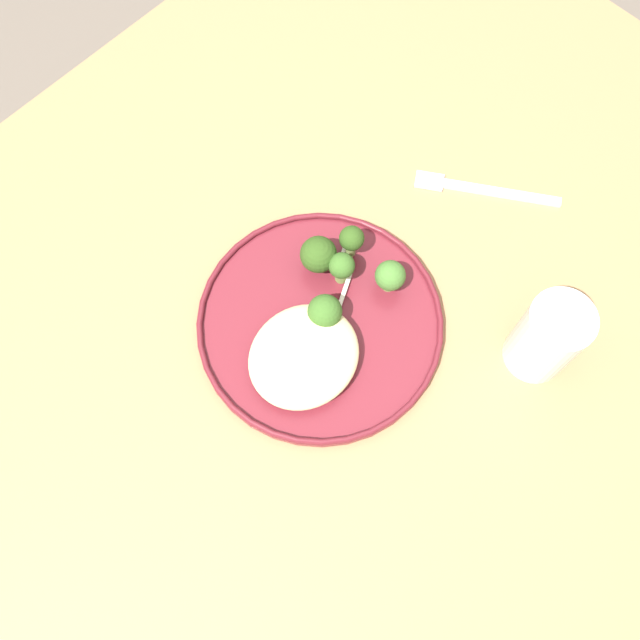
# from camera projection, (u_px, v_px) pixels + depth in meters

# --- Properties ---
(ground) EXTENTS (6.00, 6.00, 0.00)m
(ground) POSITION_uv_depth(u_px,v_px,m) (301.00, 462.00, 1.54)
(ground) COLOR #665B51
(wooden_dining_table) EXTENTS (1.40, 1.00, 0.74)m
(wooden_dining_table) POSITION_uv_depth(u_px,v_px,m) (288.00, 373.00, 0.93)
(wooden_dining_table) COLOR #9E754C
(wooden_dining_table) RESTS_ON ground
(dinner_plate) EXTENTS (0.29, 0.29, 0.02)m
(dinner_plate) POSITION_uv_depth(u_px,v_px,m) (320.00, 323.00, 0.86)
(dinner_plate) COLOR maroon
(dinner_plate) RESTS_ON wooden_dining_table
(noodle_bed) EXTENTS (0.13, 0.12, 0.04)m
(noodle_bed) POSITION_uv_depth(u_px,v_px,m) (304.00, 356.00, 0.82)
(noodle_bed) COLOR beige
(noodle_bed) RESTS_ON dinner_plate
(seared_scallop_rear_pale) EXTENTS (0.03, 0.03, 0.01)m
(seared_scallop_rear_pale) POSITION_uv_depth(u_px,v_px,m) (312.00, 350.00, 0.83)
(seared_scallop_rear_pale) COLOR #E5C689
(seared_scallop_rear_pale) RESTS_ON dinner_plate
(seared_scallop_large_seared) EXTENTS (0.03, 0.03, 0.02)m
(seared_scallop_large_seared) POSITION_uv_depth(u_px,v_px,m) (285.00, 344.00, 0.83)
(seared_scallop_large_seared) COLOR #E5C689
(seared_scallop_large_seared) RESTS_ON dinner_plate
(seared_scallop_left_edge) EXTENTS (0.02, 0.02, 0.01)m
(seared_scallop_left_edge) POSITION_uv_depth(u_px,v_px,m) (298.00, 391.00, 0.81)
(seared_scallop_left_edge) COLOR #DBB77A
(seared_scallop_left_edge) RESTS_ON dinner_plate
(seared_scallop_front_small) EXTENTS (0.03, 0.03, 0.02)m
(seared_scallop_front_small) POSITION_uv_depth(u_px,v_px,m) (282.00, 368.00, 0.82)
(seared_scallop_front_small) COLOR #E5C689
(seared_scallop_front_small) RESTS_ON dinner_plate
(broccoli_floret_beside_noodles) EXTENTS (0.03, 0.03, 0.05)m
(broccoli_floret_beside_noodles) POSITION_uv_depth(u_px,v_px,m) (352.00, 239.00, 0.85)
(broccoli_floret_beside_noodles) COLOR #7A994C
(broccoli_floret_beside_noodles) RESTS_ON dinner_plate
(broccoli_floret_small_sprig) EXTENTS (0.04, 0.04, 0.05)m
(broccoli_floret_small_sprig) POSITION_uv_depth(u_px,v_px,m) (390.00, 276.00, 0.84)
(broccoli_floret_small_sprig) COLOR #7A994C
(broccoli_floret_small_sprig) RESTS_ON dinner_plate
(broccoli_floret_split_head) EXTENTS (0.04, 0.04, 0.05)m
(broccoli_floret_split_head) POSITION_uv_depth(u_px,v_px,m) (325.00, 312.00, 0.83)
(broccoli_floret_split_head) COLOR #89A356
(broccoli_floret_split_head) RESTS_ON dinner_plate
(broccoli_floret_near_rim) EXTENTS (0.03, 0.03, 0.05)m
(broccoli_floret_near_rim) POSITION_uv_depth(u_px,v_px,m) (342.00, 267.00, 0.84)
(broccoli_floret_near_rim) COLOR #7A994C
(broccoli_floret_near_rim) RESTS_ON dinner_plate
(broccoli_floret_front_edge) EXTENTS (0.04, 0.04, 0.05)m
(broccoli_floret_front_edge) POSITION_uv_depth(u_px,v_px,m) (318.00, 255.00, 0.85)
(broccoli_floret_front_edge) COLOR #89A356
(broccoli_floret_front_edge) RESTS_ON dinner_plate
(onion_sliver_short_strip) EXTENTS (0.04, 0.03, 0.00)m
(onion_sliver_short_strip) POSITION_uv_depth(u_px,v_px,m) (344.00, 252.00, 0.88)
(onion_sliver_short_strip) COLOR silver
(onion_sliver_short_strip) RESTS_ON dinner_plate
(onion_sliver_long_sliver) EXTENTS (0.05, 0.03, 0.00)m
(onion_sliver_long_sliver) POSITION_uv_depth(u_px,v_px,m) (341.00, 289.00, 0.86)
(onion_sliver_long_sliver) COLOR silver
(onion_sliver_long_sliver) RESTS_ON dinner_plate
(water_glass) EXTENTS (0.07, 0.07, 0.12)m
(water_glass) POSITION_uv_depth(u_px,v_px,m) (545.00, 340.00, 0.80)
(water_glass) COLOR silver
(water_glass) RESTS_ON wooden_dining_table
(dinner_fork) EXTENTS (0.12, 0.17, 0.00)m
(dinner_fork) POSITION_uv_depth(u_px,v_px,m) (482.00, 190.00, 0.93)
(dinner_fork) COLOR silver
(dinner_fork) RESTS_ON wooden_dining_table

